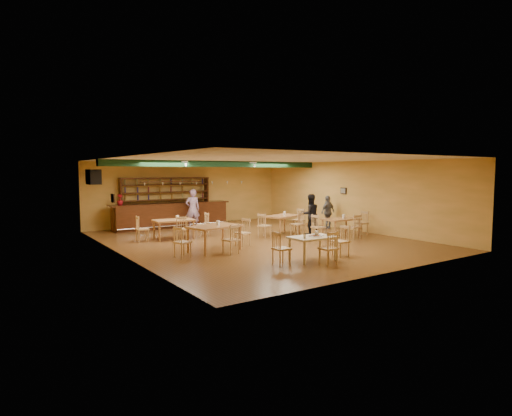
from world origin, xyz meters
TOP-DOWN VIEW (x-y plane):
  - floor at (0.00, 0.00)m, footprint 12.00×12.00m
  - ceiling_beam at (0.00, 2.80)m, footprint 10.00×0.30m
  - track_rail_left at (-1.80, 3.40)m, footprint 0.05×2.50m
  - track_rail_right at (1.40, 3.40)m, footprint 0.05×2.50m
  - ac_unit at (-4.80, 4.20)m, footprint 0.34×0.70m
  - picture_left at (-4.97, 1.00)m, footprint 0.04×0.34m
  - picture_right at (4.97, 0.50)m, footprint 0.04×0.34m
  - bar_counter at (-1.24, 5.15)m, footprint 5.54×0.85m
  - back_bar_hutch at (-1.24, 5.78)m, footprint 4.28×0.40m
  - poinsettia at (-3.56, 5.15)m, footprint 0.34×0.34m
  - dining_table_a at (-2.44, 2.06)m, footprint 1.54×0.99m
  - dining_table_b at (1.80, 0.81)m, footprint 1.72×1.32m
  - dining_table_c at (-2.33, -0.99)m, footprint 1.85×1.35m
  - dining_table_d at (3.25, -1.07)m, footprint 1.46×0.89m
  - near_table at (-0.66, -3.81)m, footprint 1.32×0.87m
  - pizza_tray at (-0.56, -3.81)m, footprint 0.54×0.54m
  - parmesan_shaker at (-1.08, -3.95)m, footprint 0.08×0.08m
  - napkin_stack at (-0.33, -3.62)m, footprint 0.24×0.21m
  - pizza_server at (-0.43, -3.76)m, footprint 0.29×0.29m
  - side_plate at (-0.15, -3.99)m, footprint 0.23×0.23m
  - patron_bar at (-0.58, 4.33)m, footprint 0.72×0.54m
  - patron_right_a at (2.60, 0.01)m, footprint 0.95×0.84m
  - patron_right_b at (4.45, 0.93)m, footprint 0.91×0.49m

SIDE VIEW (x-z plane):
  - floor at x=0.00m, z-range 0.00..0.00m
  - near_table at x=-0.66m, z-range 0.00..0.70m
  - dining_table_d at x=3.25m, z-range 0.00..0.72m
  - dining_table_a at x=-2.44m, z-range 0.00..0.74m
  - dining_table_b at x=1.80m, z-range 0.00..0.76m
  - dining_table_c at x=-2.33m, z-range 0.00..0.83m
  - bar_counter at x=-1.24m, z-range 0.00..1.13m
  - side_plate at x=-0.15m, z-range 0.70..0.71m
  - pizza_tray at x=-0.56m, z-range 0.70..0.71m
  - napkin_stack at x=-0.33m, z-range 0.70..0.73m
  - pizza_server at x=-0.43m, z-range 0.71..0.72m
  - patron_right_b at x=4.45m, z-range 0.00..1.48m
  - parmesan_shaker at x=-1.08m, z-range 0.70..0.81m
  - patron_right_a at x=2.60m, z-range 0.00..1.65m
  - patron_bar at x=-0.58m, z-range 0.00..1.77m
  - back_bar_hutch at x=-1.24m, z-range 0.00..2.28m
  - poinsettia at x=-3.56m, z-range 1.13..1.61m
  - picture_left at x=-4.97m, z-range 1.56..1.84m
  - picture_right at x=4.97m, z-range 1.56..1.84m
  - ac_unit at x=-4.80m, z-range 2.11..2.59m
  - ceiling_beam at x=0.00m, z-range 2.75..3.00m
  - track_rail_left at x=-1.80m, z-range 2.92..2.96m
  - track_rail_right at x=1.40m, z-range 2.92..2.96m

